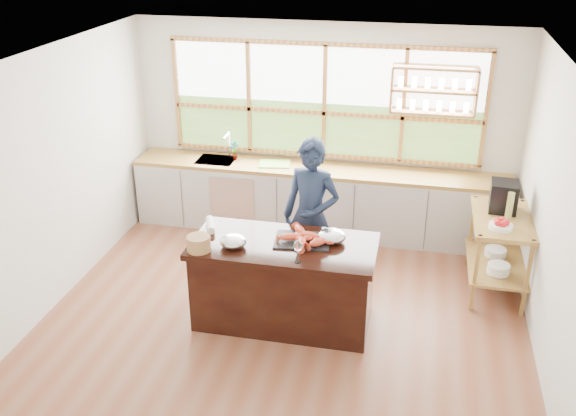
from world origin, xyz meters
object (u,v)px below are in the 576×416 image
(island, at_px, (284,282))
(cook, at_px, (311,217))
(espresso_machine, at_px, (504,196))
(wicker_basket, at_px, (199,243))

(island, bearing_deg, cook, 78.18)
(cook, xyz_separation_m, espresso_machine, (2.04, 0.57, 0.18))
(espresso_machine, xyz_separation_m, wicker_basket, (-2.97, -1.59, -0.09))
(island, distance_m, espresso_machine, 2.61)
(island, bearing_deg, wicker_basket, -158.52)
(cook, distance_m, wicker_basket, 1.38)
(espresso_machine, relative_size, wicker_basket, 1.41)
(cook, bearing_deg, island, -89.04)
(island, height_order, wicker_basket, wicker_basket)
(cook, height_order, espresso_machine, cook)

